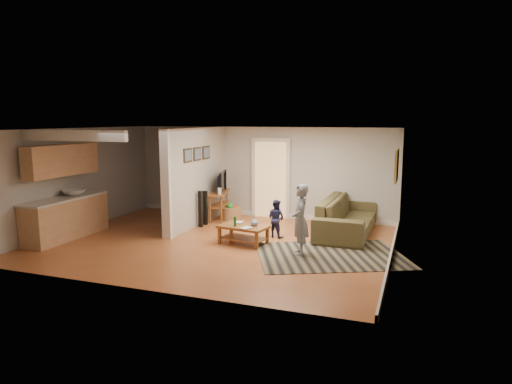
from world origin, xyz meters
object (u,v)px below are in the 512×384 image
at_px(sofa, 347,233).
at_px(tv_console, 219,194).
at_px(speaker_left, 201,209).
at_px(child, 300,254).
at_px(toy_basket, 231,213).
at_px(toddler, 276,237).
at_px(coffee_table, 244,230).
at_px(speaker_right, 205,208).

distance_m(sofa, tv_console, 3.62).
bearing_deg(speaker_left, sofa, 18.41).
bearing_deg(tv_console, child, -55.61).
bearing_deg(tv_console, toy_basket, -6.01).
height_order(child, toddler, child).
distance_m(coffee_table, child, 1.43).
relative_size(sofa, speaker_left, 3.08).
relative_size(speaker_left, child, 0.65).
relative_size(sofa, toddler, 3.24).
bearing_deg(sofa, toy_basket, 83.38).
bearing_deg(sofa, toddler, 122.88).
relative_size(coffee_table, speaker_right, 1.28).
distance_m(sofa, toddler, 1.78).
relative_size(tv_console, toddler, 1.45).
height_order(tv_console, child, tv_console).
height_order(speaker_right, toy_basket, speaker_right).
distance_m(sofa, toy_basket, 3.23).
bearing_deg(sofa, tv_console, 84.95).
height_order(sofa, toddler, toddler).
xyz_separation_m(tv_console, toddler, (2.03, -1.30, -0.69)).
bearing_deg(toy_basket, toddler, -38.69).
distance_m(tv_console, child, 3.87).
xyz_separation_m(toy_basket, child, (2.56, -2.52, -0.19)).
height_order(coffee_table, speaker_right, speaker_right).
bearing_deg(coffee_table, sofa, 41.39).
relative_size(sofa, child, 1.99).
bearing_deg(child, tv_console, -150.60).
distance_m(speaker_left, toddler, 2.17).
bearing_deg(toy_basket, speaker_right, -117.28).
xyz_separation_m(coffee_table, toddler, (0.48, 0.80, -0.32)).
xyz_separation_m(coffee_table, child, (1.35, -0.36, -0.32)).
bearing_deg(toy_basket, sofa, -7.36).
bearing_deg(toy_basket, coffee_table, -60.64).
xyz_separation_m(speaker_right, toy_basket, (0.40, 0.77, -0.25)).
xyz_separation_m(sofa, speaker_left, (-3.60, -0.64, 0.47)).
xyz_separation_m(sofa, tv_console, (-3.54, 0.36, 0.69)).
xyz_separation_m(coffee_table, speaker_right, (-1.62, 1.39, 0.12)).
bearing_deg(tv_console, speaker_left, -108.96).
distance_m(speaker_left, toy_basket, 1.16).
height_order(speaker_left, toy_basket, speaker_left).
height_order(sofa, speaker_left, speaker_left).
bearing_deg(toy_basket, speaker_left, -110.81).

